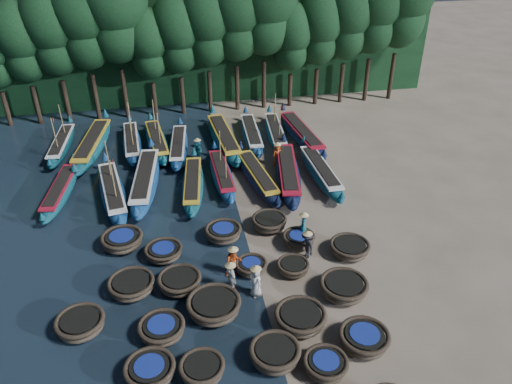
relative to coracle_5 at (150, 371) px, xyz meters
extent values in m
plane|color=gray|center=(5.19, 6.57, -0.43)|extent=(120.00, 120.00, 0.00)
cube|color=black|center=(5.19, 30.07, 4.57)|extent=(40.00, 3.00, 10.00)
ellipsoid|color=brown|center=(0.00, 0.00, -0.10)|extent=(2.38, 2.38, 0.66)
torus|color=#3C3123|center=(0.00, 0.00, 0.21)|extent=(2.03, 2.03, 0.20)
cylinder|color=black|center=(0.00, 0.00, 0.25)|extent=(1.54, 1.54, 0.06)
cylinder|color=navy|center=(0.00, 0.00, 0.29)|extent=(1.18, 1.18, 0.04)
ellipsoid|color=brown|center=(1.99, -0.30, -0.10)|extent=(2.12, 2.12, 0.65)
torus|color=#3C3123|center=(1.99, -0.30, 0.20)|extent=(1.83, 1.83, 0.20)
cylinder|color=black|center=(1.99, -0.30, 0.24)|extent=(1.37, 1.37, 0.06)
ellipsoid|color=brown|center=(4.91, -0.16, -0.05)|extent=(2.14, 2.14, 0.75)
torus|color=#3C3123|center=(4.91, -0.16, 0.30)|extent=(2.10, 2.10, 0.23)
cylinder|color=black|center=(4.91, -0.16, 0.34)|extent=(1.57, 1.57, 0.07)
ellipsoid|color=brown|center=(6.77, -0.98, -0.12)|extent=(2.12, 2.12, 0.61)
torus|color=#3C3123|center=(6.77, -0.98, 0.16)|extent=(1.82, 1.82, 0.19)
cylinder|color=black|center=(6.77, -0.98, 0.20)|extent=(1.37, 1.37, 0.06)
cylinder|color=navy|center=(6.77, -0.98, 0.24)|extent=(1.05, 1.05, 0.04)
ellipsoid|color=brown|center=(8.71, -0.05, -0.08)|extent=(2.05, 2.05, 0.69)
torus|color=#3C3123|center=(8.71, -0.05, 0.24)|extent=(2.16, 2.16, 0.21)
cylinder|color=black|center=(8.71, -0.05, 0.29)|extent=(1.63, 1.63, 0.06)
cylinder|color=navy|center=(8.71, -0.05, 0.33)|extent=(1.26, 1.26, 0.04)
ellipsoid|color=brown|center=(-2.90, 3.00, -0.09)|extent=(2.06, 2.06, 0.68)
torus|color=#3C3123|center=(-2.90, 3.00, 0.23)|extent=(2.14, 2.14, 0.21)
cylinder|color=black|center=(-2.90, 3.00, 0.27)|extent=(1.62, 1.62, 0.06)
ellipsoid|color=brown|center=(0.51, 2.05, -0.09)|extent=(2.46, 2.46, 0.68)
torus|color=#3C3123|center=(0.51, 2.05, 0.23)|extent=(2.02, 2.02, 0.21)
cylinder|color=black|center=(0.51, 2.05, 0.27)|extent=(1.52, 1.52, 0.06)
cylinder|color=navy|center=(0.51, 2.05, 0.31)|extent=(1.17, 1.17, 0.04)
ellipsoid|color=brown|center=(2.83, 2.95, -0.06)|extent=(2.72, 2.72, 0.75)
torus|color=#3C3123|center=(2.83, 2.95, 0.30)|extent=(2.47, 2.47, 0.23)
cylinder|color=black|center=(2.83, 2.95, 0.34)|extent=(1.88, 1.88, 0.07)
ellipsoid|color=brown|center=(6.43, 1.57, -0.08)|extent=(2.62, 2.62, 0.70)
torus|color=#3C3123|center=(6.43, 1.57, 0.25)|extent=(2.29, 2.29, 0.21)
cylinder|color=black|center=(6.43, 1.57, 0.30)|extent=(1.74, 1.74, 0.06)
ellipsoid|color=brown|center=(8.92, 3.05, -0.07)|extent=(2.37, 2.37, 0.71)
torus|color=#3C3123|center=(8.92, 3.05, 0.26)|extent=(2.31, 2.31, 0.22)
cylinder|color=black|center=(8.92, 3.05, 0.31)|extent=(1.75, 1.75, 0.06)
ellipsoid|color=brown|center=(-0.82, 5.09, -0.10)|extent=(2.52, 2.52, 0.65)
torus|color=#3C3123|center=(-0.82, 5.09, 0.21)|extent=(2.21, 2.21, 0.20)
cylinder|color=black|center=(-0.82, 5.09, 0.25)|extent=(1.69, 1.69, 0.06)
ellipsoid|color=brown|center=(1.43, 4.88, -0.08)|extent=(2.38, 2.38, 0.70)
torus|color=#3C3123|center=(1.43, 4.88, 0.25)|extent=(2.10, 2.10, 0.21)
cylinder|color=black|center=(1.43, 4.88, 0.29)|extent=(1.58, 1.58, 0.06)
ellipsoid|color=brown|center=(4.96, 5.43, -0.14)|extent=(1.86, 1.86, 0.58)
torus|color=#3C3123|center=(4.96, 5.43, 0.13)|extent=(1.63, 1.63, 0.18)
cylinder|color=black|center=(4.96, 5.43, 0.17)|extent=(1.22, 1.22, 0.05)
cylinder|color=navy|center=(4.96, 5.43, 0.20)|extent=(0.94, 0.94, 0.04)
ellipsoid|color=brown|center=(6.99, 5.02, -0.15)|extent=(1.51, 1.51, 0.56)
torus|color=#3C3123|center=(6.99, 5.02, 0.12)|extent=(1.64, 1.64, 0.17)
cylinder|color=black|center=(6.99, 5.02, 0.15)|extent=(1.23, 1.23, 0.05)
ellipsoid|color=brown|center=(10.23, 5.89, -0.12)|extent=(2.50, 2.50, 0.62)
torus|color=#3C3123|center=(10.23, 5.89, 0.17)|extent=(2.11, 2.11, 0.19)
cylinder|color=black|center=(10.23, 5.89, 0.21)|extent=(1.61, 1.61, 0.06)
ellipsoid|color=brown|center=(-1.37, 8.68, -0.08)|extent=(2.21, 2.21, 0.71)
torus|color=#3C3123|center=(-1.37, 8.68, 0.26)|extent=(2.23, 2.23, 0.21)
cylinder|color=black|center=(-1.37, 8.68, 0.30)|extent=(1.69, 1.69, 0.06)
cylinder|color=navy|center=(-1.37, 8.68, 0.34)|extent=(1.30, 1.30, 0.04)
ellipsoid|color=brown|center=(0.74, 7.40, -0.13)|extent=(2.09, 2.09, 0.59)
torus|color=#3C3123|center=(0.74, 7.40, 0.14)|extent=(1.97, 1.97, 0.18)
cylinder|color=black|center=(0.74, 7.40, 0.18)|extent=(1.50, 1.50, 0.05)
cylinder|color=navy|center=(0.74, 7.40, 0.21)|extent=(1.15, 1.15, 0.04)
ellipsoid|color=brown|center=(3.97, 8.40, -0.09)|extent=(1.89, 1.89, 0.69)
torus|color=#3C3123|center=(3.97, 8.40, 0.24)|extent=(2.01, 2.01, 0.21)
cylinder|color=black|center=(3.97, 8.40, 0.28)|extent=(1.51, 1.51, 0.06)
cylinder|color=navy|center=(3.97, 8.40, 0.32)|extent=(1.16, 1.16, 0.04)
ellipsoid|color=brown|center=(6.61, 8.90, -0.09)|extent=(2.35, 2.35, 0.67)
torus|color=#3C3123|center=(6.61, 8.90, 0.22)|extent=(2.00, 2.00, 0.20)
cylinder|color=black|center=(6.61, 8.90, 0.26)|extent=(1.51, 1.51, 0.06)
ellipsoid|color=brown|center=(7.83, 7.11, -0.12)|extent=(2.08, 2.08, 0.61)
torus|color=#3C3123|center=(7.83, 7.11, 0.17)|extent=(1.76, 1.76, 0.19)
cylinder|color=black|center=(7.83, 7.11, 0.20)|extent=(1.32, 1.32, 0.06)
cylinder|color=navy|center=(7.83, 7.11, 0.24)|extent=(1.02, 1.02, 0.04)
ellipsoid|color=#0F545A|center=(-5.27, 14.48, 0.01)|extent=(2.16, 7.17, 0.88)
cone|color=#0F545A|center=(-4.84, 17.90, 0.59)|extent=(0.39, 0.39, 0.53)
cone|color=#0F545A|center=(-5.71, 11.06, 0.54)|extent=(0.39, 0.39, 0.44)
cube|color=#A61429|center=(-5.27, 14.48, 0.38)|extent=(1.61, 5.55, 0.11)
cube|color=black|center=(-5.27, 14.48, 0.45)|extent=(1.29, 4.82, 0.09)
ellipsoid|color=#165477|center=(-2.11, 13.64, 0.07)|extent=(2.73, 8.06, 0.99)
cone|color=#165477|center=(-2.76, 17.46, 0.71)|extent=(0.44, 0.44, 0.60)
cone|color=#165477|center=(-1.47, 9.83, 0.66)|extent=(0.44, 0.44, 0.50)
cube|color=silver|center=(-2.11, 13.64, 0.48)|extent=(2.05, 6.24, 0.12)
cube|color=black|center=(-2.11, 13.64, 0.56)|extent=(1.66, 5.41, 0.10)
cylinder|color=#997F4C|center=(-2.21, 14.83, 1.65)|extent=(0.07, 0.24, 2.78)
cylinder|color=#997F4C|center=(-1.77, 12.19, 1.65)|extent=(0.07, 0.24, 2.78)
plane|color=red|center=(-1.62, 12.22, 2.86)|extent=(0.00, 0.35, 0.35)
ellipsoid|color=#165477|center=(-0.16, 14.59, 0.12)|extent=(2.50, 8.89, 1.10)
cone|color=#165477|center=(0.29, 18.85, 0.83)|extent=(0.48, 0.48, 0.66)
cone|color=#165477|center=(-0.61, 10.34, 0.78)|extent=(0.48, 0.48, 0.55)
cube|color=silver|center=(-0.16, 14.59, 0.58)|extent=(1.86, 6.88, 0.13)
cube|color=black|center=(-0.16, 14.59, 0.67)|extent=(1.48, 5.98, 0.11)
ellipsoid|color=#0F545A|center=(2.76, 13.73, 0.03)|extent=(2.10, 7.45, 0.92)
cone|color=#0F545A|center=(3.14, 17.29, 0.63)|extent=(0.40, 0.40, 0.55)
cone|color=#0F545A|center=(2.38, 10.17, 0.58)|extent=(0.40, 0.40, 0.46)
cube|color=gold|center=(2.76, 13.73, 0.42)|extent=(1.56, 5.76, 0.11)
cube|color=black|center=(2.76, 13.73, 0.49)|extent=(1.24, 5.01, 0.09)
ellipsoid|color=#165477|center=(4.70, 14.65, 0.01)|extent=(1.45, 7.12, 0.89)
cone|color=#165477|center=(4.62, 18.11, 0.59)|extent=(0.39, 0.39, 0.53)
cone|color=#165477|center=(4.79, 11.19, 0.55)|extent=(0.39, 0.39, 0.44)
cube|color=#A61429|center=(4.70, 14.65, 0.39)|extent=(1.06, 5.52, 0.11)
cube|color=black|center=(4.70, 14.65, 0.46)|extent=(0.81, 4.80, 0.09)
cylinder|color=#997F4C|center=(4.77, 15.72, 1.43)|extent=(0.06, 0.21, 2.48)
cylinder|color=#997F4C|center=(4.82, 13.32, 1.43)|extent=(0.06, 0.21, 2.48)
plane|color=red|center=(4.96, 13.33, 2.51)|extent=(0.00, 0.31, 0.31)
ellipsoid|color=black|center=(6.91, 13.93, 0.04)|extent=(2.39, 7.70, 0.95)
cone|color=black|center=(6.41, 17.59, 0.66)|extent=(0.42, 0.42, 0.57)
cone|color=black|center=(7.42, 10.26, 0.61)|extent=(0.42, 0.42, 0.47)
cube|color=gold|center=(6.91, 13.93, 0.44)|extent=(1.79, 5.96, 0.11)
cube|color=black|center=(6.91, 13.93, 0.52)|extent=(1.43, 5.18, 0.09)
ellipsoid|color=black|center=(8.88, 13.82, 0.11)|extent=(2.96, 8.72, 1.07)
cone|color=black|center=(9.58, 17.95, 0.80)|extent=(0.47, 0.47, 0.64)
cone|color=black|center=(8.18, 9.69, 0.75)|extent=(0.47, 0.47, 0.54)
cube|color=#A61429|center=(8.88, 13.82, 0.56)|extent=(2.22, 6.75, 0.13)
cube|color=black|center=(8.88, 13.82, 0.64)|extent=(1.79, 5.85, 0.11)
ellipsoid|color=#0F545A|center=(11.06, 13.75, 0.05)|extent=(1.64, 7.79, 0.97)
cone|color=#0F545A|center=(10.94, 17.53, 0.68)|extent=(0.43, 0.43, 0.58)
cone|color=#0F545A|center=(11.19, 9.98, 0.64)|extent=(0.43, 0.43, 0.48)
cube|color=silver|center=(11.06, 13.75, 0.46)|extent=(1.21, 6.03, 0.12)
cube|color=black|center=(11.06, 13.75, 0.54)|extent=(0.92, 5.25, 0.10)
ellipsoid|color=#0F545A|center=(-6.10, 21.11, 0.02)|extent=(1.74, 7.26, 0.90)
cone|color=#0F545A|center=(-5.88, 24.61, 0.60)|extent=(0.40, 0.40, 0.54)
cone|color=#0F545A|center=(-6.32, 17.61, 0.56)|extent=(0.40, 0.40, 0.45)
cube|color=silver|center=(-6.10, 21.11, 0.40)|extent=(1.29, 5.62, 0.11)
cube|color=black|center=(-6.10, 21.11, 0.47)|extent=(1.01, 4.89, 0.09)
cylinder|color=#997F4C|center=(-5.95, 22.18, 1.46)|extent=(0.06, 0.21, 2.52)
cylinder|color=#997F4C|center=(-6.10, 19.76, 1.46)|extent=(0.06, 0.21, 2.52)
plane|color=red|center=(-5.96, 19.75, 2.56)|extent=(0.00, 0.31, 0.31)
ellipsoid|color=#0F545A|center=(-3.86, 20.42, 0.13)|extent=(2.98, 9.08, 1.12)
cone|color=#0F545A|center=(-3.18, 24.73, 0.86)|extent=(0.49, 0.49, 0.67)
cone|color=#0F545A|center=(-4.54, 16.11, 0.80)|extent=(0.49, 0.49, 0.56)
cube|color=gold|center=(-3.86, 20.42, 0.60)|extent=(2.23, 7.03, 0.13)
cube|color=black|center=(-3.86, 20.42, 0.69)|extent=(1.80, 6.10, 0.11)
ellipsoid|color=#165477|center=(-1.13, 20.49, 0.03)|extent=(1.77, 7.35, 0.91)
cone|color=#165477|center=(-1.35, 24.03, 0.62)|extent=(0.40, 0.40, 0.55)
cone|color=#165477|center=(-0.91, 16.95, 0.57)|extent=(0.40, 0.40, 0.45)
cube|color=silver|center=(-1.13, 20.49, 0.41)|extent=(1.31, 5.69, 0.11)
cube|color=black|center=(-1.13, 20.49, 0.48)|extent=(1.02, 4.95, 0.09)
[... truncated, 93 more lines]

